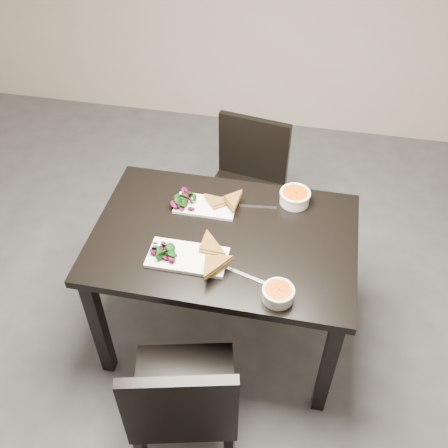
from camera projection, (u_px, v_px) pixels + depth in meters
The scene contains 15 objects.
ground at pixel (184, 389), 2.60m from camera, with size 5.00×5.00×0.00m, color #47474C.
room_shell at pixel (146, 39), 1.32m from camera, with size 5.02×5.02×2.81m.
table at pixel (224, 250), 2.40m from camera, with size 1.20×0.80×0.75m.
chair_near at pixel (183, 402), 2.04m from camera, with size 0.51×0.51×0.85m.
chair_far at pixel (246, 182), 3.02m from camera, with size 0.48×0.48×0.85m.
plate_near at pixel (188, 257), 2.22m from camera, with size 0.34×0.17×0.02m, color white.
sandwich_near at pixel (203, 251), 2.20m from camera, with size 0.17×0.13×0.06m, color #996620, non-canonical shape.
salad_near at pixel (165, 249), 2.21m from camera, with size 0.11×0.10×0.05m, color black, non-canonical shape.
soup_bowl_near at pixel (278, 293), 2.05m from camera, with size 0.13×0.13×0.06m.
cutlery_near at pixel (246, 276), 2.16m from camera, with size 0.18×0.02×0.00m, color silver.
plate_far at pixel (205, 206), 2.46m from camera, with size 0.29×0.15×0.01m, color white.
sandwich_far at pixel (218, 205), 2.42m from camera, with size 0.15×0.11×0.05m, color #996620, non-canonical shape.
salad_far at pixel (185, 199), 2.46m from camera, with size 0.09×0.08×0.04m, color black, non-canonical shape.
soup_bowl_far at pixel (295, 196), 2.47m from camera, with size 0.15×0.15×0.07m.
cutlery_far at pixel (258, 207), 2.47m from camera, with size 0.18×0.02×0.00m, color silver.
Camera 1 is at (0.45, -1.21, 2.41)m, focal length 41.18 mm.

